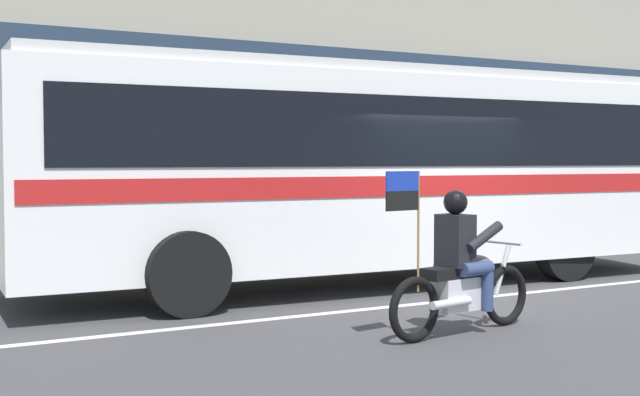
# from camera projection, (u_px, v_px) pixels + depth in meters

# --- Properties ---
(ground_plane) EXTENTS (60.00, 60.00, 0.00)m
(ground_plane) POSITION_uv_depth(u_px,v_px,m) (443.00, 293.00, 11.64)
(ground_plane) COLOR #3D3D3F
(sidewalk_curb) EXTENTS (28.00, 3.80, 0.15)m
(sidewalk_curb) POSITION_uv_depth(u_px,v_px,m) (285.00, 252.00, 16.11)
(sidewalk_curb) COLOR gray
(sidewalk_curb) RESTS_ON ground_plane
(lane_center_stripe) EXTENTS (26.60, 0.14, 0.01)m
(lane_center_stripe) POSITION_uv_depth(u_px,v_px,m) (469.00, 299.00, 11.11)
(lane_center_stripe) COLOR silver
(lane_center_stripe) RESTS_ON ground_plane
(office_building_facade) EXTENTS (28.00, 0.89, 10.69)m
(office_building_facade) POSITION_uv_depth(u_px,v_px,m) (238.00, 1.00, 17.87)
(office_building_facade) COLOR gray
(office_building_facade) RESTS_ON ground_plane
(transit_bus) EXTENTS (10.65, 2.96, 3.22)m
(transit_bus) POSITION_uv_depth(u_px,v_px,m) (368.00, 160.00, 12.35)
(transit_bus) COLOR white
(transit_bus) RESTS_ON ground_plane
(motorcycle_with_rider) EXTENTS (2.17, 0.72, 1.78)m
(motorcycle_with_rider) POSITION_uv_depth(u_px,v_px,m) (461.00, 273.00, 8.85)
(motorcycle_with_rider) COLOR black
(motorcycle_with_rider) RESTS_ON ground_plane
(fire_hydrant) EXTENTS (0.22, 0.30, 0.75)m
(fire_hydrant) POSITION_uv_depth(u_px,v_px,m) (320.00, 235.00, 14.98)
(fire_hydrant) COLOR red
(fire_hydrant) RESTS_ON sidewalk_curb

